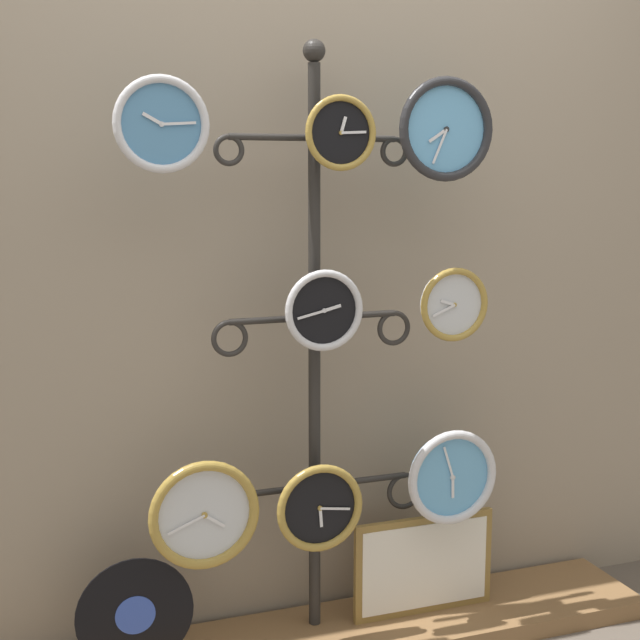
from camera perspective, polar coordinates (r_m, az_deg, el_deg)
The scene contains 12 objects.
shop_wall at distance 2.79m, azimuth -1.47°, elevation 7.95°, with size 4.40×0.04×2.80m.
display_stand at distance 2.78m, azimuth -0.35°, elevation -9.44°, with size 0.74×0.40×1.85m.
clock_top_left at distance 2.41m, azimuth -10.13°, elevation 12.23°, with size 0.25×0.04×0.25m.
clock_top_center at distance 2.55m, azimuth 1.30°, elevation 11.88°, with size 0.21×0.04×0.21m.
clock_top_right at distance 2.70m, azimuth 8.04°, elevation 11.99°, with size 0.30×0.04×0.30m.
clock_middle_center at distance 2.56m, azimuth 0.23°, elevation 0.63°, with size 0.24×0.04×0.24m.
clock_middle_right at distance 2.73m, azimuth 8.54°, elevation 0.99°, with size 0.23×0.04×0.23m.
clock_bottom_left at distance 2.62m, azimuth -7.42°, elevation -12.25°, with size 0.32×0.04×0.32m.
clock_bottom_center at distance 2.70m, azimuth -0.04°, elevation -11.91°, with size 0.27×0.04×0.27m.
clock_bottom_right at distance 2.85m, azimuth 8.44°, elevation -9.91°, with size 0.30×0.04×0.30m.
vinyl_record at distance 2.72m, azimuth -11.74°, elevation -17.97°, with size 0.34×0.01×0.34m.
picture_frame at distance 2.99m, azimuth 6.68°, elevation -15.30°, with size 0.48×0.02×0.32m.
Camera 1 is at (-0.87, -2.07, 1.46)m, focal length 50.00 mm.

